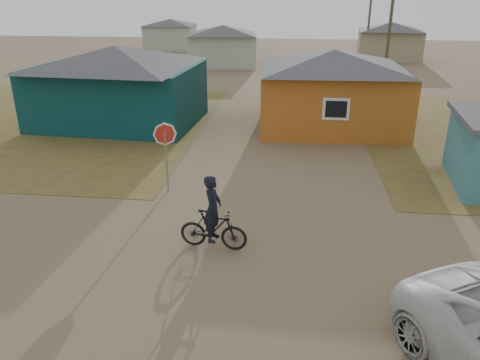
% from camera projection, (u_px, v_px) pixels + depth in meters
% --- Properties ---
extents(ground, '(120.00, 120.00, 0.00)m').
position_uv_depth(ground, '(264.00, 274.00, 11.74)').
color(ground, '#7A6346').
extents(grass_nw, '(20.00, 18.00, 0.00)m').
position_uv_depth(grass_nw, '(20.00, 122.00, 25.14)').
color(grass_nw, brown).
rests_on(grass_nw, ground).
extents(house_teal, '(8.93, 7.08, 4.00)m').
position_uv_depth(house_teal, '(118.00, 84.00, 24.25)').
color(house_teal, '#093132').
rests_on(house_teal, ground).
extents(house_yellow, '(7.72, 6.76, 3.90)m').
position_uv_depth(house_yellow, '(332.00, 88.00, 23.60)').
color(house_yellow, '#AE5D1A').
rests_on(house_yellow, ground).
extents(house_pale_west, '(7.04, 6.15, 3.60)m').
position_uv_depth(house_pale_west, '(223.00, 45.00, 42.92)').
color(house_pale_west, '#A3B098').
rests_on(house_pale_west, ground).
extents(house_beige_east, '(6.95, 6.05, 3.60)m').
position_uv_depth(house_beige_east, '(390.00, 40.00, 46.78)').
color(house_beige_east, gray).
rests_on(house_beige_east, ground).
extents(house_pale_north, '(6.28, 5.81, 3.40)m').
position_uv_depth(house_pale_north, '(170.00, 34.00, 54.81)').
color(house_pale_north, '#A3B098').
rests_on(house_pale_north, ground).
extents(utility_pole_near, '(1.40, 0.20, 8.00)m').
position_uv_depth(utility_pole_near, '(389.00, 31.00, 29.73)').
color(utility_pole_near, '#4B412D').
rests_on(utility_pole_near, ground).
extents(utility_pole_far, '(1.40, 0.20, 8.00)m').
position_uv_depth(utility_pole_far, '(369.00, 17.00, 44.34)').
color(utility_pole_far, '#4B412D').
rests_on(utility_pole_far, ground).
extents(stop_sign, '(0.81, 0.06, 2.48)m').
position_uv_depth(stop_sign, '(165.00, 141.00, 15.98)').
color(stop_sign, gray).
rests_on(stop_sign, ground).
extents(cyclist, '(1.94, 0.73, 2.14)m').
position_uv_depth(cyclist, '(213.00, 223.00, 12.66)').
color(cyclist, black).
rests_on(cyclist, ground).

